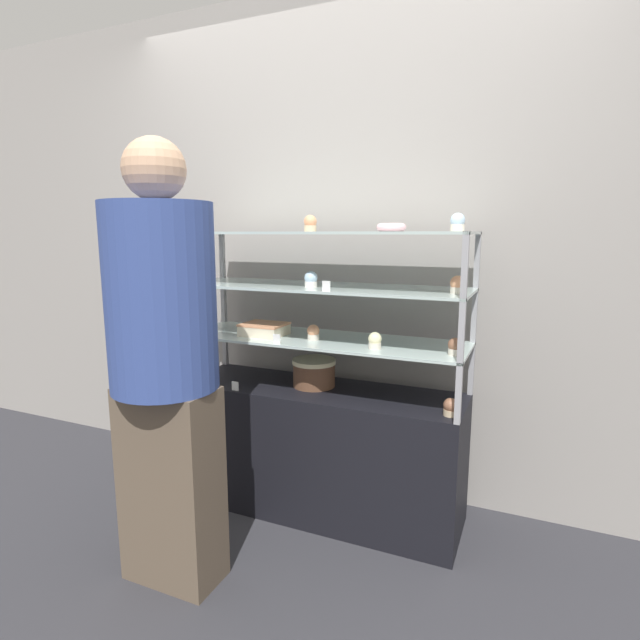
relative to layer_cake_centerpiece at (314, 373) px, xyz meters
The scene contains 26 objects.
ground_plane 0.70m from the layer_cake_centerpiece, 31.01° to the right, with size 20.00×20.00×0.00m, color #2D2D33.
back_wall 0.68m from the layer_cake_centerpiece, 82.52° to the left, with size 8.00×0.05×2.60m.
display_base 0.39m from the layer_cake_centerpiece, 31.01° to the right, with size 1.39×0.43×0.63m.
display_riser_lower 0.17m from the layer_cake_centerpiece, 31.01° to the right, with size 1.39×0.43×0.25m.
display_riser_middle 0.42m from the layer_cake_centerpiece, 31.01° to the right, with size 1.39×0.43×0.25m.
display_riser_upper 0.67m from the layer_cake_centerpiece, 31.01° to the right, with size 1.39×0.43×0.25m.
layer_cake_centerpiece is the anchor object (origin of this frame).
sheet_cake_frosted 0.32m from the layer_cake_centerpiece, 163.56° to the right, with size 0.21×0.18×0.06m.
cupcake_0 0.59m from the layer_cake_centerpiece, 167.89° to the right, with size 0.06×0.06×0.07m.
cupcake_1 0.70m from the layer_cake_centerpiece, 11.80° to the right, with size 0.06×0.06×0.07m.
price_tag_0 0.39m from the layer_cake_centerpiece, 145.28° to the right, with size 0.04×0.00×0.04m.
cupcake_2 0.62m from the layer_cake_centerpiece, behind, with size 0.06×0.06×0.07m.
cupcake_3 0.23m from the layer_cake_centerpiece, 67.86° to the right, with size 0.06×0.06×0.07m.
cupcake_4 0.43m from the layer_cake_centerpiece, 20.47° to the right, with size 0.06×0.06×0.07m.
cupcake_5 0.73m from the layer_cake_centerpiece, ahead, with size 0.06×0.06×0.07m.
price_tag_1 0.31m from the layer_cake_centerpiece, 111.40° to the right, with size 0.04×0.00×0.04m.
cupcake_6 0.76m from the layer_cake_centerpiece, 167.56° to the right, with size 0.06×0.06×0.07m.
cupcake_7 0.48m from the layer_cake_centerpiece, 73.12° to the right, with size 0.06×0.06×0.07m.
cupcake_8 0.83m from the layer_cake_centerpiece, ahead, with size 0.06×0.06×0.07m.
price_tag_2 0.53m from the layer_cake_centerpiece, 54.39° to the right, with size 0.04×0.00×0.04m.
cupcake_9 0.93m from the layer_cake_centerpiece, behind, with size 0.06×0.06×0.07m.
cupcake_10 0.73m from the layer_cake_centerpiece, 70.60° to the right, with size 0.06×0.06×0.07m.
cupcake_11 0.99m from the layer_cake_centerpiece, ahead, with size 0.06×0.06×0.07m.
price_tag_3 0.86m from the layer_cake_centerpiece, 153.05° to the right, with size 0.04×0.00×0.04m.
donut_glazed 0.79m from the layer_cake_centerpiece, ahead, with size 0.13×0.13×0.04m.
customer_figure 0.81m from the layer_cake_centerpiece, 112.17° to the right, with size 0.40×0.40×1.72m.
Camera 1 is at (0.93, -2.14, 1.38)m, focal length 28.00 mm.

